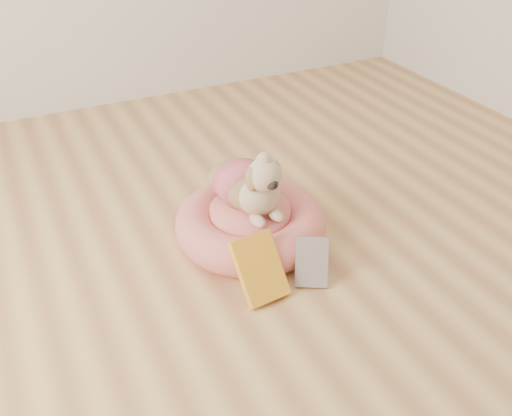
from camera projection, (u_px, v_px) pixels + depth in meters
name	position (u px, v px, depth m)	size (l,w,h in m)	color
floor	(286.00, 386.00, 1.61)	(4.50, 4.50, 0.00)	#AD7648
pet_bed	(250.00, 224.00, 2.16)	(0.57, 0.57, 0.15)	#DD6F56
dog	(249.00, 174.00, 2.05)	(0.26, 0.37, 0.27)	brown
book_yellow	(260.00, 268.00, 1.90)	(0.15, 0.03, 0.23)	yellow
book_white	(312.00, 262.00, 1.96)	(0.11, 0.02, 0.17)	silver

